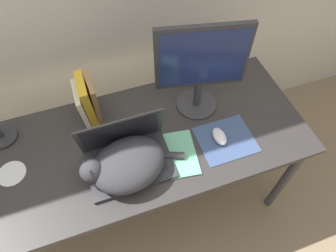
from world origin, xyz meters
TOP-DOWN VIEW (x-y plane):
  - ground_plane at (0.00, 0.00)m, footprint 12.00×12.00m
  - desk at (0.00, 0.32)m, footprint 1.46×0.65m
  - laptop at (-0.12, 0.24)m, footprint 0.36×0.25m
  - cat at (-0.14, 0.19)m, footprint 0.44×0.30m
  - external_monitor at (0.28, 0.43)m, footprint 0.39×0.20m
  - mousepad at (0.33, 0.20)m, footprint 0.25×0.22m
  - computer_mouse at (0.30, 0.21)m, footprint 0.06×0.10m
  - book_row at (-0.22, 0.53)m, footprint 0.09×0.16m
  - notepad at (0.07, 0.20)m, footprint 0.23×0.26m
  - cd_disc at (-0.60, 0.34)m, footprint 0.12×0.12m

SIDE VIEW (x-z plane):
  - ground_plane at x=0.00m, z-range 0.00..0.00m
  - desk at x=0.00m, z-range 0.28..1.00m
  - cd_disc at x=-0.60m, z-range 0.72..0.72m
  - mousepad at x=0.33m, z-range 0.72..0.72m
  - notepad at x=0.07m, z-range 0.72..0.72m
  - computer_mouse at x=0.30m, z-range 0.72..0.75m
  - laptop at x=-0.12m, z-range 0.64..0.89m
  - cat at x=-0.14m, z-range 0.71..0.86m
  - book_row at x=-0.22m, z-range 0.71..0.94m
  - external_monitor at x=0.28m, z-range 0.74..1.20m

